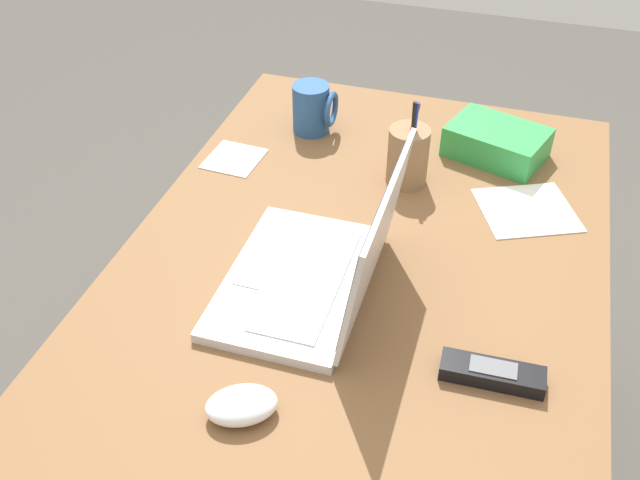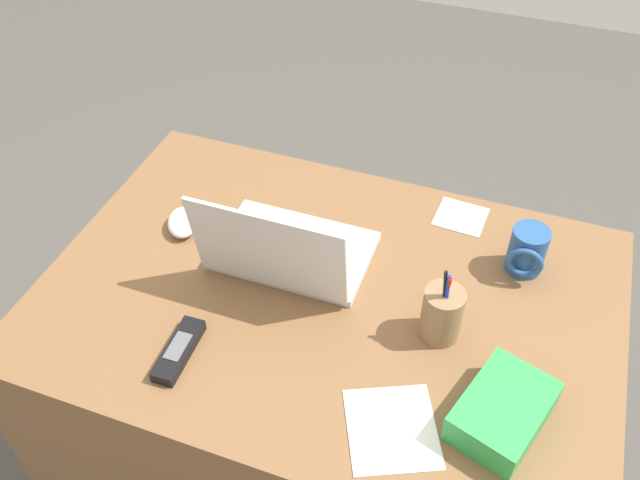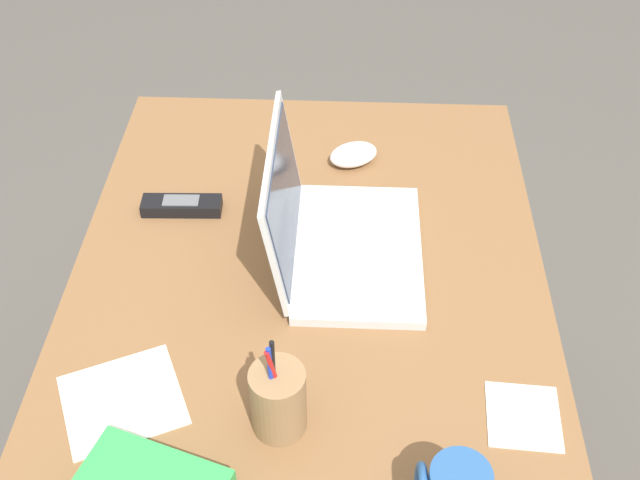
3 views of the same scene
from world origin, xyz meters
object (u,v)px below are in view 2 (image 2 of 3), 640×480
pen_holder (442,314)px  computer_mouse (183,222)px  snack_bag (503,411)px  coffee_mug_white (527,251)px  laptop (286,250)px  cordless_phone (179,350)px

pen_holder → computer_mouse: bearing=-9.1°
snack_bag → computer_mouse: bearing=-18.5°
pen_holder → coffee_mug_white: bearing=-119.3°
laptop → computer_mouse: size_ratio=3.38×
computer_mouse → snack_bag: (-0.75, 0.25, 0.01)m
coffee_mug_white → laptop: bearing=19.0°
pen_holder → snack_bag: 0.21m
cordless_phone → pen_holder: bearing=-154.2°
cordless_phone → snack_bag: bearing=-173.9°
computer_mouse → pen_holder: pen_holder is taller
computer_mouse → snack_bag: snack_bag is taller
laptop → cordless_phone: (0.10, 0.28, -0.03)m
cordless_phone → snack_bag: (-0.59, -0.06, 0.02)m
laptop → computer_mouse: 0.27m
pen_holder → snack_bag: bearing=132.9°
computer_mouse → coffee_mug_white: (-0.73, -0.13, 0.03)m
laptop → pen_holder: laptop is taller
coffee_mug_white → computer_mouse: bearing=10.2°
cordless_phone → snack_bag: snack_bag is taller
cordless_phone → snack_bag: size_ratio=0.79×
coffee_mug_white → pen_holder: size_ratio=0.60×
computer_mouse → coffee_mug_white: bearing=162.5°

